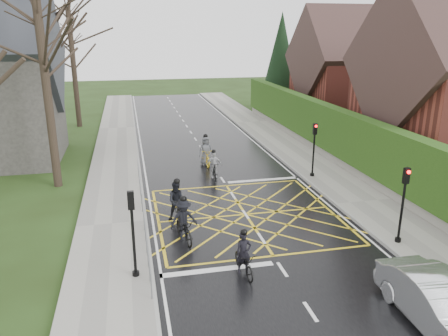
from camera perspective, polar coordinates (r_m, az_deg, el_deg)
name	(u,v)px	position (r m, az deg, el deg)	size (l,w,h in m)	color
ground	(246,215)	(20.32, 2.83, -6.09)	(120.00, 120.00, 0.00)	black
road	(246,214)	(20.32, 2.83, -6.07)	(9.00, 80.00, 0.01)	black
sidewalk_right	(364,202)	(22.53, 17.77, -4.31)	(3.00, 80.00, 0.15)	gray
sidewalk_left	(112,225)	(19.69, -14.40, -7.22)	(3.00, 80.00, 0.15)	gray
stone_wall	(340,161)	(28.21, 14.93, 0.91)	(0.50, 38.00, 0.70)	slate
hedge	(342,134)	(27.78, 15.22, 4.37)	(0.90, 38.00, 2.80)	#1C3D10
house_far	(354,75)	(41.18, 16.58, 11.56)	(9.80, 8.80, 10.30)	maroon
conifer	(281,62)	(46.78, 7.43, 13.54)	(4.60, 4.60, 10.00)	black
tree_near	(40,35)	(24.27, -22.88, 15.70)	(9.24, 9.24, 11.44)	black
tree_mid	(44,22)	(32.33, -22.43, 17.16)	(10.08, 10.08, 12.48)	black
tree_far	(71,42)	(40.18, -19.33, 15.24)	(8.40, 8.40, 10.40)	black
railing_south	(147,244)	(16.21, -10.04, -9.74)	(0.05, 5.04, 1.03)	slate
railing_north	(140,178)	(23.14, -10.98, -1.31)	(0.05, 6.04, 1.03)	slate
traffic_light_ne	(314,150)	(25.17, 11.63, 2.26)	(0.24, 0.31, 3.21)	black
traffic_light_se	(402,206)	(18.23, 22.27, -4.64)	(0.24, 0.31, 3.21)	black
traffic_light_sw	(133,235)	(14.92, -11.77, -8.57)	(0.24, 0.31, 3.21)	black
cyclist_rear	(244,259)	(15.49, 2.64, -11.84)	(0.76, 1.76, 1.67)	black
cyclist_back	(178,205)	(19.54, -6.07, -4.79)	(0.93, 2.00, 1.97)	black
cyclist_mid	(184,224)	(17.77, -5.24, -7.30)	(1.22, 2.04, 1.89)	black
cyclist_front	(214,168)	(25.04, -1.33, 0.06)	(0.93, 1.71, 1.68)	black
cyclist_lead	(206,154)	(27.48, -2.39, 1.80)	(0.91, 2.07, 1.99)	gold
car	(440,305)	(14.28, 26.32, -15.69)	(1.56, 4.48, 1.48)	silver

